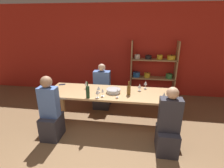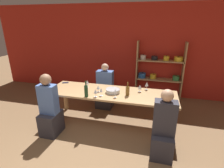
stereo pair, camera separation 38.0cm
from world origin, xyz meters
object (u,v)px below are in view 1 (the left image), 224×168
wine_glass_red_c (117,92)px  wine_glass_white_c (140,86)px  mixing_bowl (113,91)px  wine_bottle_green (129,89)px  wine_glass_white_b (146,83)px  person_near_a (51,115)px  wine_glass_red_b (164,94)px  shelf_unit (152,75)px  wine_glass_red_a (97,92)px  person_near_b (168,129)px  wine_glass_empty_a (99,88)px  cell_phone (62,84)px  wine_glass_white_a (86,83)px  wine_glass_white_d (103,91)px  wine_bottle_dark (88,91)px  person_far_a (102,91)px  dining_table (111,96)px

wine_glass_red_c → wine_glass_white_c: size_ratio=1.11×
mixing_bowl → wine_bottle_green: size_ratio=1.06×
wine_glass_white_b → person_near_a: (-1.82, -1.01, -0.40)m
wine_bottle_green → wine_glass_red_b: wine_bottle_green is taller
mixing_bowl → wine_glass_red_c: (0.11, -0.23, 0.08)m
shelf_unit → mixing_bowl: 1.98m
wine_bottle_green → wine_glass_white_b: bearing=49.8°
wine_glass_red_a → person_near_b: (1.34, -0.44, -0.43)m
person_near_b → wine_glass_empty_a: bearing=152.4°
person_near_b → cell_phone: bearing=155.7°
wine_glass_white_a → person_near_b: (1.70, -0.91, -0.43)m
mixing_bowl → wine_glass_white_d: (-0.19, -0.22, 0.07)m
wine_glass_red_a → wine_bottle_green: bearing=21.3°
wine_bottle_green → person_near_b: size_ratio=0.24×
wine_glass_red_b → cell_phone: wine_glass_red_b is taller
wine_bottle_dark → wine_glass_red_a: wine_bottle_dark is taller
shelf_unit → wine_glass_white_b: shelf_unit is taller
wine_glass_white_a → wine_glass_empty_a: 0.39m
wine_glass_red_a → wine_glass_red_c: bearing=11.0°
wine_glass_empty_a → wine_glass_red_a: bearing=-83.0°
wine_glass_white_c → cell_phone: wine_glass_white_c is taller
cell_phone → wine_glass_red_a: bearing=-31.4°
mixing_bowl → wine_glass_white_c: wine_glass_white_c is taller
wine_glass_white_b → wine_glass_red_c: 0.82m
shelf_unit → person_far_a: (-1.36, -0.92, -0.24)m
wine_bottle_green → person_near_b: person_near_b is taller
wine_bottle_green → wine_glass_red_c: wine_bottle_green is taller
wine_glass_white_c → wine_glass_white_d: (-0.74, -0.41, 0.01)m
wine_glass_white_c → person_near_b: bearing=-61.7°
dining_table → wine_glass_empty_a: wine_glass_empty_a is taller
wine_glass_empty_a → person_far_a: person_far_a is taller
wine_glass_empty_a → cell_phone: wine_glass_empty_a is taller
wine_bottle_green → cell_phone: size_ratio=1.76×
wine_glass_white_b → wine_glass_red_a: bearing=-145.7°
shelf_unit → wine_glass_red_a: (-1.23, -2.05, 0.21)m
wine_glass_red_c → cell_phone: size_ratio=1.08×
wine_glass_empty_a → wine_glass_white_d: bearing=-56.8°
wine_glass_white_d → wine_glass_red_b: bearing=-1.8°
wine_glass_white_a → person_near_a: size_ratio=0.14×
shelf_unit → dining_table: size_ratio=0.61×
wine_bottle_dark → wine_glass_white_d: wine_bottle_dark is taller
wine_glass_white_a → wine_glass_empty_a: bearing=-30.4°
mixing_bowl → wine_glass_white_c: (0.55, 0.18, 0.06)m
wine_glass_white_b → person_far_a: bearing=157.1°
wine_glass_white_a → cell_phone: 0.67m
wine_glass_white_b → person_near_b: (0.37, -1.10, -0.43)m
person_far_a → wine_glass_empty_a: bearing=96.9°
mixing_bowl → person_far_a: (-0.42, 0.82, -0.38)m
mixing_bowl → wine_glass_red_c: size_ratio=1.74×
shelf_unit → person_near_a: size_ratio=1.31×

